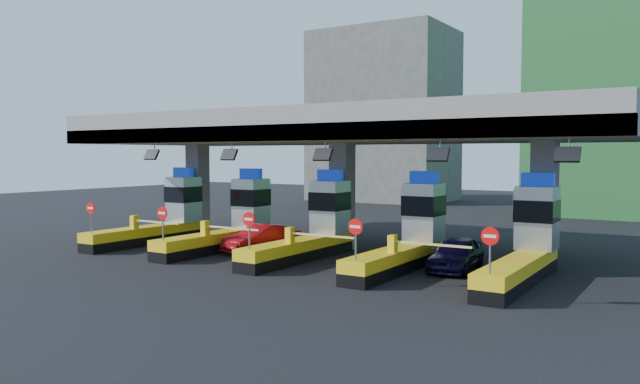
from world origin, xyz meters
The scene contains 10 objects.
ground centered at (0.00, 0.00, 0.00)m, with size 120.00×120.00×0.00m, color black.
toll_canopy centered at (0.00, 2.87, 6.13)m, with size 28.00×12.09×7.00m.
toll_lane_far_left centered at (-10.00, 0.28, 1.40)m, with size 4.43×8.00×4.16m.
toll_lane_left centered at (-5.00, 0.28, 1.40)m, with size 4.43×8.00×4.16m.
toll_lane_center centered at (0.00, 0.28, 1.40)m, with size 4.43×8.00×4.16m.
toll_lane_right centered at (5.00, 0.28, 1.40)m, with size 4.43×8.00×4.16m.
toll_lane_far_right centered at (10.00, 0.28, 1.40)m, with size 4.43×8.00×4.16m.
bg_building_concrete centered at (-14.00, 36.00, 9.00)m, with size 14.00×10.00×18.00m, color #4C4C49.
van centered at (7.01, 0.54, 0.71)m, with size 1.68×4.17×1.42m, color black.
red_car centered at (-2.98, 0.08, 0.69)m, with size 1.46×4.19×1.38m, color maroon.
Camera 1 is at (16.04, -24.62, 4.90)m, focal length 35.00 mm.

